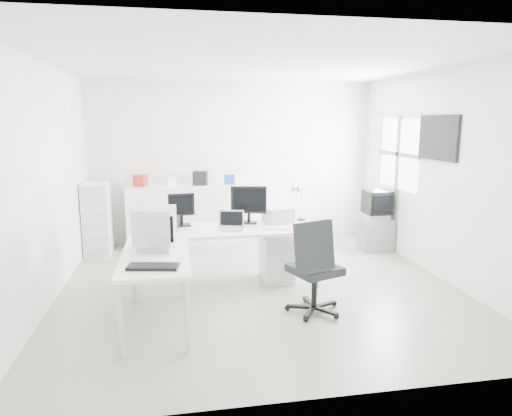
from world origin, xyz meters
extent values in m
cube|color=#B4AEA2|center=(0.00, 0.00, 0.00)|extent=(5.00, 5.00, 0.01)
cube|color=white|center=(0.00, 0.00, 2.80)|extent=(5.00, 5.00, 0.01)
cube|color=white|center=(0.00, 2.50, 1.40)|extent=(5.00, 0.02, 2.80)
cube|color=white|center=(-2.50, 0.00, 1.40)|extent=(0.02, 5.00, 2.80)
cube|color=white|center=(2.50, 0.00, 1.40)|extent=(0.02, 5.00, 2.80)
cube|color=white|center=(0.29, 0.22, 0.30)|extent=(0.40, 0.50, 0.60)
cube|color=black|center=(-1.26, 0.27, 0.84)|extent=(0.56, 0.49, 0.17)
cube|color=white|center=(0.24, 0.02, 0.76)|extent=(0.42, 0.24, 0.02)
sphere|color=white|center=(0.54, 0.07, 0.78)|extent=(0.06, 0.06, 0.06)
cube|color=#BCBCBC|center=(0.34, 0.39, 0.85)|extent=(0.42, 0.39, 0.20)
cube|color=black|center=(-1.26, -1.33, 0.77)|extent=(0.50, 0.28, 0.03)
cube|color=slate|center=(2.22, 1.33, 0.27)|extent=(0.50, 0.41, 0.54)
cube|color=white|center=(-0.80, 2.24, 0.52)|extent=(2.09, 0.52, 1.04)
cube|color=#B22819|center=(-1.60, 2.24, 1.14)|extent=(0.24, 0.23, 0.19)
cube|color=white|center=(-1.10, 2.24, 1.12)|extent=(0.18, 0.17, 0.15)
cube|color=black|center=(-0.60, 2.24, 1.16)|extent=(0.27, 0.26, 0.24)
cube|color=#173AA3|center=(-0.10, 2.24, 1.13)|extent=(0.17, 0.15, 0.16)
cylinder|color=white|center=(-1.90, 2.28, 1.15)|extent=(0.07, 0.07, 0.22)
cube|color=white|center=(-2.28, 1.91, 0.58)|extent=(0.40, 0.48, 1.16)
camera|label=1|loc=(-1.03, -5.56, 2.12)|focal=32.00mm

